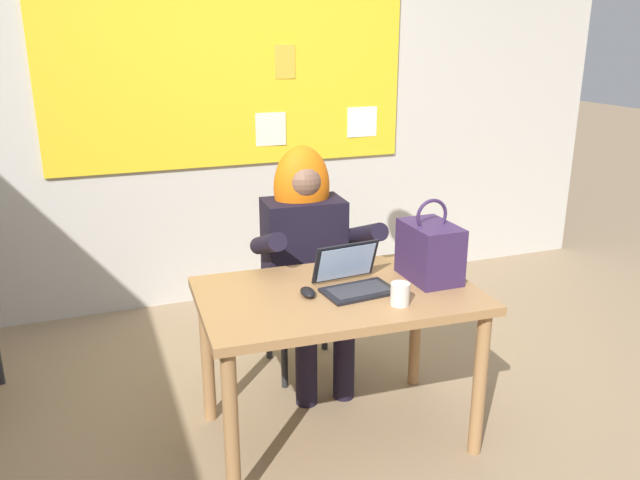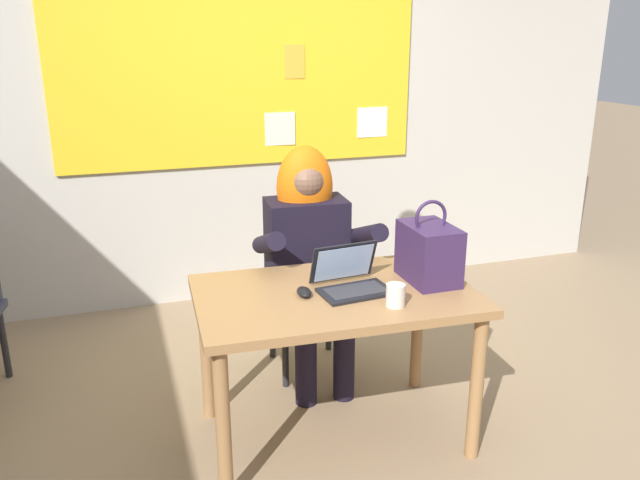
# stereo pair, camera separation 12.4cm
# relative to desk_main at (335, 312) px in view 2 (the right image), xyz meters

# --- Properties ---
(ground_plane) EXTENTS (24.00, 24.00, 0.00)m
(ground_plane) POSITION_rel_desk_main_xyz_m (-0.01, -0.02, -0.63)
(ground_plane) COLOR #937A5B
(wall_back_bulletin) EXTENTS (5.77, 2.04, 2.73)m
(wall_back_bulletin) POSITION_rel_desk_main_xyz_m (-0.02, 1.86, 0.75)
(wall_back_bulletin) COLOR beige
(wall_back_bulletin) RESTS_ON ground
(desk_main) EXTENTS (1.25, 0.81, 0.73)m
(desk_main) POSITION_rel_desk_main_xyz_m (0.00, 0.00, 0.00)
(desk_main) COLOR #A37547
(desk_main) RESTS_ON ground
(chair_at_desk) EXTENTS (0.44, 0.44, 0.90)m
(chair_at_desk) POSITION_rel_desk_main_xyz_m (0.08, 0.74, -0.13)
(chair_at_desk) COLOR #2D3347
(chair_at_desk) RESTS_ON ground
(person_costumed) EXTENTS (0.62, 0.63, 1.25)m
(person_costumed) POSITION_rel_desk_main_xyz_m (0.07, 0.61, 0.11)
(person_costumed) COLOR black
(person_costumed) RESTS_ON ground
(laptop) EXTENTS (0.33, 0.28, 0.20)m
(laptop) POSITION_rel_desk_main_xyz_m (0.07, -0.00, 0.14)
(laptop) COLOR black
(laptop) RESTS_ON desk_main
(computer_mouse) EXTENTS (0.06, 0.11, 0.03)m
(computer_mouse) POSITION_rel_desk_main_xyz_m (-0.14, -0.00, 0.12)
(computer_mouse) COLOR black
(computer_mouse) RESTS_ON desk_main
(handbag) EXTENTS (0.20, 0.30, 0.38)m
(handbag) POSITION_rel_desk_main_xyz_m (0.44, -0.01, 0.23)
(handbag) COLOR #38234C
(handbag) RESTS_ON desk_main
(coffee_mug) EXTENTS (0.08, 0.08, 0.09)m
(coffee_mug) POSITION_rel_desk_main_xyz_m (0.18, -0.23, 0.15)
(coffee_mug) COLOR silver
(coffee_mug) RESTS_ON desk_main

